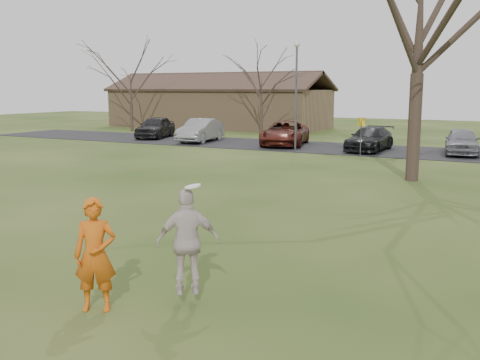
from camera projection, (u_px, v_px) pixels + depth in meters
name	position (u px, v px, depth m)	size (l,w,h in m)	color
ground	(135.00, 297.00, 9.64)	(120.00, 120.00, 0.00)	#1E380F
parking_strip	(408.00, 152.00, 31.50)	(62.00, 6.50, 0.04)	black
player_defender	(95.00, 255.00, 8.94)	(0.69, 0.45, 1.89)	#C1530F
car_0	(155.00, 127.00, 40.14)	(1.87, 4.64, 1.58)	black
car_1	(201.00, 130.00, 37.20)	(1.65, 4.74, 1.56)	gray
car_2	(285.00, 133.00, 34.87)	(2.54, 5.51, 1.53)	#4D1912
car_3	(370.00, 139.00, 31.86)	(1.92, 4.71, 1.37)	black
car_4	(462.00, 141.00, 30.03)	(1.73, 4.29, 1.46)	slate
catching_play	(188.00, 242.00, 9.11)	(1.11, 0.96, 1.90)	beige
building	(219.00, 107.00, 51.67)	(20.60, 8.50, 5.14)	#8C6D4C
lamp_post	(296.00, 82.00, 31.40)	(0.34, 0.34, 6.27)	#47474C
sign_yellow	(361.00, 129.00, 29.55)	(0.35, 0.35, 2.08)	#47474C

